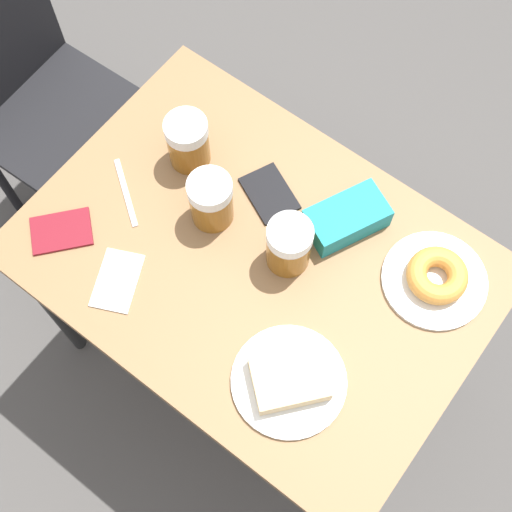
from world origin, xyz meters
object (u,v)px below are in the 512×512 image
fork (126,192)px  beer_mug_right (211,200)px  beer_mug_left (289,245)px  beer_mug_center (188,142)px  blue_pouch (347,218)px  passport_near_edge (269,193)px  plate_with_cake (289,380)px  passport_far_edge (61,231)px  chair (32,91)px  napkin_folded (117,281)px  plate_with_donut (436,277)px

fork → beer_mug_right: bearing=-68.3°
beer_mug_left → beer_mug_center: (0.07, 0.31, 0.00)m
beer_mug_left → blue_pouch: size_ratio=0.68×
beer_mug_center → beer_mug_left: bearing=-101.7°
blue_pouch → passport_near_edge: bearing=102.9°
plate_with_cake → passport_far_edge: 0.57m
beer_mug_left → passport_far_edge: size_ratio=0.85×
chair → fork: size_ratio=5.68×
napkin_folded → fork: bearing=36.4°
plate_with_donut → napkin_folded: size_ratio=1.42×
plate_with_donut → napkin_folded: (-0.39, 0.52, -0.02)m
plate_with_cake → beer_mug_left: (0.21, 0.16, 0.05)m
beer_mug_center → napkin_folded: (-0.32, -0.07, -0.06)m
passport_far_edge → blue_pouch: bearing=-51.1°
plate_with_donut → fork: plate_with_donut is taller
beer_mug_center → blue_pouch: bearing=-79.0°
beer_mug_center → chair: bearing=91.6°
plate_with_cake → plate_with_donut: plate_with_donut is taller
plate_with_cake → beer_mug_right: beer_mug_right is taller
passport_far_edge → fork: bearing=-16.9°
passport_near_edge → beer_mug_center: bearing=99.4°
plate_with_donut → passport_near_edge: bearing=96.2°
beer_mug_right → passport_far_edge: bearing=134.5°
chair → beer_mug_right: chair is taller
beer_mug_left → plate_with_donut: bearing=-62.6°
beer_mug_left → beer_mug_center: 0.32m
plate_with_cake → passport_near_edge: plate_with_cake is taller
napkin_folded → passport_near_edge: bearing=-20.1°
beer_mug_right → fork: beer_mug_right is taller
plate_with_donut → beer_mug_right: beer_mug_right is taller
beer_mug_center → blue_pouch: beer_mug_center is taller
beer_mug_right → passport_near_edge: size_ratio=0.86×
chair → beer_mug_right: (-0.06, -0.67, 0.26)m
passport_near_edge → passport_far_edge: 0.45m
chair → fork: 0.55m
beer_mug_left → blue_pouch: (0.14, -0.05, -0.04)m
plate_with_cake → beer_mug_right: 0.40m
plate_with_donut → chair: bearing=94.5°
napkin_folded → plate_with_cake: bearing=-83.9°
plate_with_donut → passport_far_edge: (-0.38, 0.68, -0.02)m
beer_mug_center → fork: size_ratio=0.88×
chair → beer_mug_left: (-0.05, -0.86, 0.26)m
fork → passport_far_edge: bearing=163.1°
plate_with_donut → beer_mug_right: bearing=108.7°
chair → beer_mug_center: (0.02, -0.55, 0.26)m
passport_far_edge → beer_mug_left: bearing=-60.0°
plate_with_donut → beer_mug_left: 0.31m
plate_with_cake → beer_mug_right: size_ratio=1.73×
beer_mug_left → beer_mug_right: 0.19m
chair → fork: bearing=-107.4°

